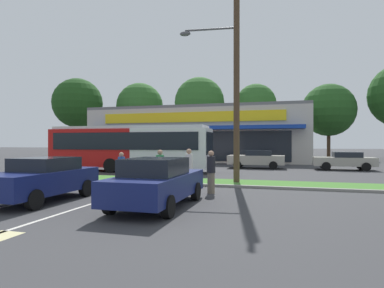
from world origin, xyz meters
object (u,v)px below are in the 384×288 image
(car_1, at_px, (344,160))
(pedestrian_near_bench, at_px, (189,168))
(car_3, at_px, (42,179))
(car_4, at_px, (157,182))
(utility_pole, at_px, (234,69))
(car_2, at_px, (256,159))
(pedestrian_by_pole, at_px, (121,169))
(city_bus, at_px, (130,147))
(bus_stop_bench, at_px, (22,172))
(pedestrian_far, at_px, (211,172))
(pedestrian_mid, at_px, (160,169))

(car_1, relative_size, pedestrian_near_bench, 2.42)
(car_3, bearing_deg, car_4, 91.93)
(utility_pole, xyz_separation_m, car_3, (-5.84, -6.49, -4.96))
(car_2, relative_size, pedestrian_by_pole, 2.76)
(city_bus, xyz_separation_m, car_2, (8.54, 5.47, -1.00))
(city_bus, bearing_deg, car_1, 18.63)
(city_bus, xyz_separation_m, pedestrian_near_bench, (6.48, -6.96, -0.87))
(car_2, distance_m, pedestrian_near_bench, 12.59)
(car_1, height_order, car_4, car_4)
(city_bus, relative_size, pedestrian_by_pole, 7.27)
(bus_stop_bench, bearing_deg, pedestrian_far, 173.47)
(utility_pole, relative_size, city_bus, 0.92)
(city_bus, xyz_separation_m, car_4, (6.75, -11.51, -0.96))
(car_3, relative_size, pedestrian_mid, 2.47)
(car_3, bearing_deg, car_1, 143.71)
(car_3, distance_m, pedestrian_far, 6.33)
(pedestrian_mid, distance_m, pedestrian_far, 2.60)
(car_4, bearing_deg, car_1, -26.04)
(car_1, relative_size, car_2, 0.97)
(car_4, distance_m, pedestrian_by_pole, 5.22)
(car_4, relative_size, pedestrian_near_bench, 2.61)
(pedestrian_by_pole, distance_m, pedestrian_far, 4.53)
(bus_stop_bench, xyz_separation_m, pedestrian_mid, (8.03, -0.49, 0.38))
(bus_stop_bench, xyz_separation_m, pedestrian_far, (10.54, -1.21, 0.37))
(pedestrian_near_bench, bearing_deg, car_1, -7.19)
(city_bus, height_order, car_3, city_bus)
(city_bus, bearing_deg, utility_pole, -33.59)
(pedestrian_far, bearing_deg, car_4, -147.12)
(bus_stop_bench, height_order, pedestrian_near_bench, pedestrian_near_bench)
(city_bus, height_order, pedestrian_by_pole, city_bus)
(car_1, relative_size, pedestrian_far, 2.48)
(car_1, relative_size, pedestrian_mid, 2.47)
(utility_pole, xyz_separation_m, city_bus, (-8.28, 5.16, -3.99))
(car_2, height_order, pedestrian_far, pedestrian_far)
(pedestrian_mid, bearing_deg, pedestrian_far, -73.85)
(car_1, xyz_separation_m, car_2, (-6.56, -0.11, 0.04))
(bus_stop_bench, distance_m, car_4, 10.44)
(utility_pole, bearing_deg, car_1, 57.60)
(pedestrian_mid, bearing_deg, pedestrian_near_bench, -29.08)
(city_bus, xyz_separation_m, bus_stop_bench, (-2.72, -7.11, -1.26))
(pedestrian_near_bench, bearing_deg, city_bus, 70.28)
(car_3, height_order, pedestrian_mid, pedestrian_mid)
(utility_pole, bearing_deg, bus_stop_bench, -169.96)
(pedestrian_near_bench, bearing_deg, bus_stop_bench, 118.25)
(car_4, bearing_deg, city_bus, 30.38)
(bus_stop_bench, distance_m, car_2, 16.88)
(bus_stop_bench, relative_size, pedestrian_mid, 0.91)
(pedestrian_far, bearing_deg, pedestrian_mid, 125.49)
(pedestrian_far, bearing_deg, car_2, 48.45)
(city_bus, relative_size, pedestrian_mid, 6.73)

